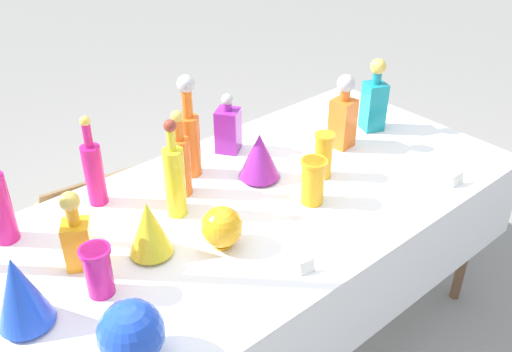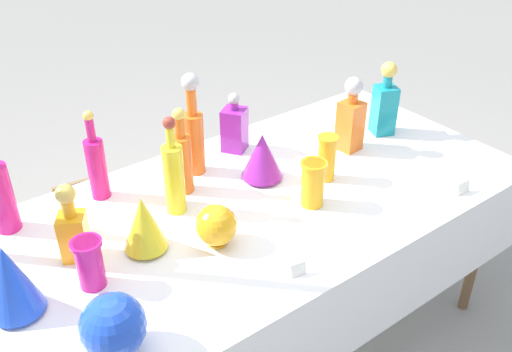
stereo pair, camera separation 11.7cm
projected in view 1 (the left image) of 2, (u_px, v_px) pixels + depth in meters
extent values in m
plane|color=gray|center=(256.00, 347.00, 2.43)|extent=(40.00, 40.00, 0.00)
cube|color=white|center=(256.00, 203.00, 2.03)|extent=(2.01, 0.97, 0.03)
cube|color=white|center=(357.00, 312.00, 1.81)|extent=(2.01, 0.01, 0.36)
cylinder|color=brown|center=(469.00, 235.00, 2.49)|extent=(0.04, 0.04, 0.73)
cylinder|color=brown|center=(338.00, 167.00, 2.98)|extent=(0.04, 0.04, 0.73)
cylinder|color=yellow|center=(175.00, 183.00, 1.89)|extent=(0.07, 0.07, 0.25)
cylinder|color=yellow|center=(171.00, 140.00, 1.80)|extent=(0.03, 0.03, 0.07)
sphere|color=maroon|center=(170.00, 126.00, 1.78)|extent=(0.04, 0.04, 0.04)
cylinder|color=#C61972|center=(94.00, 175.00, 1.95)|extent=(0.07, 0.07, 0.22)
cylinder|color=#C61972|center=(87.00, 136.00, 1.87)|extent=(0.03, 0.03, 0.08)
sphere|color=gold|center=(85.00, 121.00, 1.84)|extent=(0.04, 0.04, 0.04)
cylinder|color=orange|center=(190.00, 146.00, 2.11)|extent=(0.08, 0.08, 0.24)
cylinder|color=orange|center=(187.00, 103.00, 2.02)|extent=(0.04, 0.04, 0.11)
sphere|color=#B2B2B7|center=(186.00, 84.00, 1.98)|extent=(0.06, 0.06, 0.06)
cylinder|color=orange|center=(181.00, 167.00, 2.00)|extent=(0.07, 0.07, 0.22)
cylinder|color=orange|center=(178.00, 130.00, 1.93)|extent=(0.04, 0.04, 0.07)
sphere|color=gold|center=(177.00, 117.00, 1.90)|extent=(0.04, 0.04, 0.04)
cube|color=orange|center=(79.00, 244.00, 1.69)|extent=(0.11, 0.11, 0.15)
cylinder|color=orange|center=(72.00, 215.00, 1.63)|extent=(0.04, 0.04, 0.06)
sphere|color=gold|center=(70.00, 202.00, 1.61)|extent=(0.06, 0.06, 0.06)
cube|color=orange|center=(342.00, 123.00, 2.31)|extent=(0.09, 0.09, 0.21)
cylinder|color=orange|center=(345.00, 94.00, 2.24)|extent=(0.04, 0.04, 0.05)
sphere|color=#B2B2B7|center=(346.00, 83.00, 2.21)|extent=(0.07, 0.07, 0.07)
cube|color=purple|center=(228.00, 130.00, 2.28)|extent=(0.12, 0.12, 0.18)
cylinder|color=purple|center=(227.00, 106.00, 2.23)|extent=(0.04, 0.04, 0.03)
sphere|color=#B2B2B7|center=(227.00, 99.00, 2.21)|extent=(0.05, 0.05, 0.05)
cube|color=teal|center=(373.00, 106.00, 2.44)|extent=(0.11, 0.11, 0.21)
cylinder|color=teal|center=(377.00, 77.00, 2.37)|extent=(0.04, 0.04, 0.05)
sphere|color=gold|center=(378.00, 67.00, 2.34)|extent=(0.07, 0.07, 0.07)
cylinder|color=#C61972|center=(98.00, 271.00, 1.59)|extent=(0.08, 0.08, 0.16)
cylinder|color=#C61972|center=(94.00, 251.00, 1.55)|extent=(0.09, 0.09, 0.01)
cylinder|color=orange|center=(313.00, 181.00, 1.97)|extent=(0.08, 0.08, 0.17)
cylinder|color=orange|center=(314.00, 162.00, 1.93)|extent=(0.09, 0.09, 0.01)
cylinder|color=orange|center=(323.00, 156.00, 2.11)|extent=(0.07, 0.07, 0.18)
cylinder|color=orange|center=(325.00, 136.00, 2.07)|extent=(0.08, 0.08, 0.01)
cylinder|color=yellow|center=(152.00, 252.00, 1.77)|extent=(0.06, 0.06, 0.01)
cone|color=yellow|center=(149.00, 227.00, 1.72)|extent=(0.14, 0.14, 0.18)
cylinder|color=blue|center=(28.00, 322.00, 1.52)|extent=(0.08, 0.08, 0.01)
cone|color=blue|center=(19.00, 291.00, 1.46)|extent=(0.15, 0.15, 0.21)
cylinder|color=purple|center=(259.00, 177.00, 2.14)|extent=(0.09, 0.09, 0.01)
cone|color=purple|center=(259.00, 155.00, 2.09)|extent=(0.16, 0.16, 0.17)
cylinder|color=orange|center=(222.00, 244.00, 1.81)|extent=(0.06, 0.06, 0.01)
sphere|color=orange|center=(222.00, 227.00, 1.77)|extent=(0.13, 0.13, 0.13)
sphere|color=blue|center=(131.00, 333.00, 1.38)|extent=(0.17, 0.17, 0.17)
cube|color=white|center=(307.00, 267.00, 1.69)|extent=(0.05, 0.02, 0.04)
cube|color=white|center=(457.00, 180.00, 2.09)|extent=(0.06, 0.02, 0.05)
cube|color=tan|center=(104.00, 227.00, 2.86)|extent=(0.58, 0.36, 0.34)
cube|color=tan|center=(89.00, 185.00, 2.81)|extent=(0.50, 0.13, 0.09)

